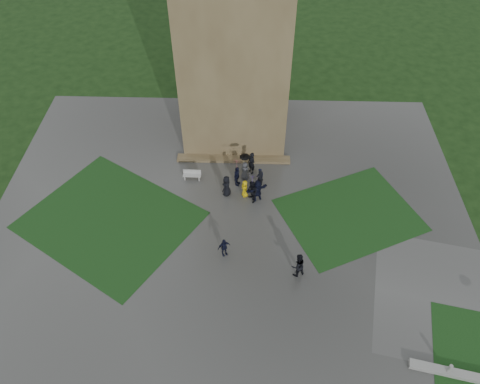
{
  "coord_description": "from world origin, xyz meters",
  "views": [
    {
      "loc": [
        1.36,
        -17.23,
        25.12
      ],
      "look_at": [
        0.65,
        5.9,
        1.2
      ],
      "focal_mm": 35.0,
      "sensor_mm": 36.0,
      "label": 1
    }
  ],
  "objects_px": {
    "tower": "(235,28)",
    "pedestrian_near": "(298,265)",
    "pedestrian_mid": "(224,247)",
    "bench": "(192,175)"
  },
  "relations": [
    {
      "from": "tower",
      "to": "pedestrian_mid",
      "type": "height_order",
      "value": "tower"
    },
    {
      "from": "tower",
      "to": "pedestrian_near",
      "type": "height_order",
      "value": "tower"
    },
    {
      "from": "pedestrian_near",
      "to": "tower",
      "type": "bearing_deg",
      "value": -99.69
    },
    {
      "from": "pedestrian_mid",
      "to": "tower",
      "type": "bearing_deg",
      "value": 61.65
    },
    {
      "from": "tower",
      "to": "bench",
      "type": "xyz_separation_m",
      "value": [
        -3.09,
        -6.62,
        -8.58
      ]
    },
    {
      "from": "tower",
      "to": "bench",
      "type": "bearing_deg",
      "value": -115.0
    },
    {
      "from": "pedestrian_mid",
      "to": "pedestrian_near",
      "type": "height_order",
      "value": "pedestrian_near"
    },
    {
      "from": "bench",
      "to": "pedestrian_mid",
      "type": "height_order",
      "value": "pedestrian_mid"
    },
    {
      "from": "tower",
      "to": "bench",
      "type": "height_order",
      "value": "tower"
    },
    {
      "from": "tower",
      "to": "pedestrian_mid",
      "type": "bearing_deg",
      "value": -91.05
    }
  ]
}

